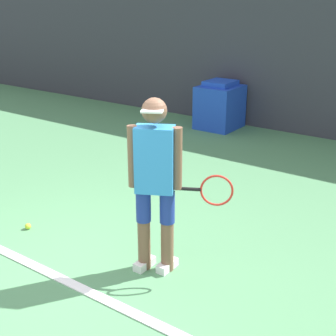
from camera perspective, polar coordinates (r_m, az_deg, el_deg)
ground_plane at (r=4.41m, az=-12.39°, el=-14.09°), size 24.00×24.00×0.00m
back_wall at (r=8.89m, az=17.11°, el=11.77°), size 24.00×0.10×2.52m
court_baseline at (r=4.45m, az=-11.71°, el=-13.63°), size 21.60×0.10×0.01m
tennis_player at (r=4.16m, az=-1.45°, el=-1.38°), size 0.84×0.52×1.65m
tennis_ball at (r=5.49m, az=-16.70°, el=-6.81°), size 0.07×0.07×0.07m
covered_chair at (r=9.19m, az=6.32°, el=7.56°), size 0.73×0.82×0.92m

